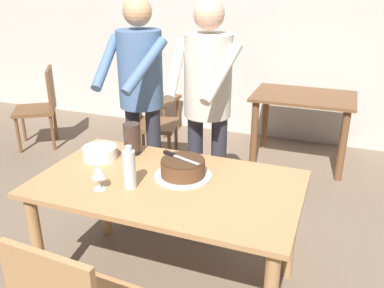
{
  "coord_description": "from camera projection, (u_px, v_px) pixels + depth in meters",
  "views": [
    {
      "loc": [
        0.88,
        -1.91,
        1.85
      ],
      "look_at": [
        0.06,
        0.24,
        0.9
      ],
      "focal_mm": 38.41,
      "sensor_mm": 36.0,
      "label": 1
    }
  ],
  "objects": [
    {
      "name": "background_chair_0",
      "position": [
        41.0,
        104.0,
        4.65
      ],
      "size": [
        0.61,
        0.61,
        0.9
      ],
      "color": "brown",
      "rests_on": "ground_plane"
    },
    {
      "name": "back_wall",
      "position": [
        271.0,
        23.0,
        4.65
      ],
      "size": [
        10.0,
        0.12,
        2.7
      ],
      "primitive_type": "cube",
      "color": "beige",
      "rests_on": "ground_plane"
    },
    {
      "name": "hurricane_lamp",
      "position": [
        132.0,
        139.0,
        2.69
      ],
      "size": [
        0.11,
        0.11,
        0.21
      ],
      "color": "black",
      "rests_on": "main_dining_table"
    },
    {
      "name": "background_chair_2",
      "position": [
        152.0,
        93.0,
        5.11
      ],
      "size": [
        0.47,
        0.47,
        0.9
      ],
      "color": "brown",
      "rests_on": "ground_plane"
    },
    {
      "name": "plate_stack",
      "position": [
        100.0,
        153.0,
        2.64
      ],
      "size": [
        0.22,
        0.22,
        0.08
      ],
      "color": "white",
      "rests_on": "main_dining_table"
    },
    {
      "name": "background_table",
      "position": [
        303.0,
        110.0,
        4.17
      ],
      "size": [
        1.0,
        0.7,
        0.74
      ],
      "color": "brown",
      "rests_on": "ground_plane"
    },
    {
      "name": "background_chair_3",
      "position": [
        147.0,
        119.0,
        4.19
      ],
      "size": [
        0.52,
        0.52,
        0.9
      ],
      "color": "brown",
      "rests_on": "ground_plane"
    },
    {
      "name": "person_cutting_cake",
      "position": [
        207.0,
        98.0,
        2.79
      ],
      "size": [
        0.47,
        0.56,
        1.72
      ],
      "color": "#2D2D38",
      "rests_on": "ground_plane"
    },
    {
      "name": "ground_plane",
      "position": [
        170.0,
        285.0,
        2.64
      ],
      "size": [
        14.0,
        14.0,
        0.0
      ],
      "primitive_type": "plane",
      "color": "#7A6651"
    },
    {
      "name": "cake_knife",
      "position": [
        174.0,
        155.0,
        2.42
      ],
      "size": [
        0.26,
        0.12,
        0.02
      ],
      "color": "silver",
      "rests_on": "cake_on_platter"
    },
    {
      "name": "person_standing_beside",
      "position": [
        140.0,
        90.0,
        2.99
      ],
      "size": [
        0.47,
        0.56,
        1.72
      ],
      "color": "#2D2D38",
      "rests_on": "ground_plane"
    },
    {
      "name": "cake_on_platter",
      "position": [
        183.0,
        169.0,
        2.4
      ],
      "size": [
        0.34,
        0.34,
        0.11
      ],
      "color": "silver",
      "rests_on": "main_dining_table"
    },
    {
      "name": "water_bottle",
      "position": [
        129.0,
        169.0,
        2.25
      ],
      "size": [
        0.07,
        0.07,
        0.25
      ],
      "color": "silver",
      "rests_on": "main_dining_table"
    },
    {
      "name": "main_dining_table",
      "position": [
        168.0,
        199.0,
        2.4
      ],
      "size": [
        1.52,
        0.88,
        0.75
      ],
      "color": "tan",
      "rests_on": "ground_plane"
    },
    {
      "name": "wine_glass_near",
      "position": [
        98.0,
        172.0,
        2.24
      ],
      "size": [
        0.08,
        0.08,
        0.14
      ],
      "color": "silver",
      "rests_on": "main_dining_table"
    }
  ]
}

